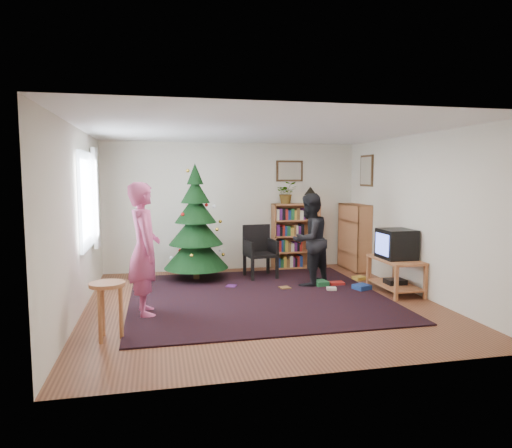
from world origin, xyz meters
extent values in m
plane|color=brown|center=(0.00, 0.00, 0.00)|extent=(5.00, 5.00, 0.00)
plane|color=white|center=(0.00, 0.00, 2.50)|extent=(5.00, 5.00, 0.00)
cube|color=silver|center=(0.00, 2.50, 1.25)|extent=(5.00, 0.02, 2.50)
cube|color=silver|center=(0.00, -2.50, 1.25)|extent=(5.00, 0.02, 2.50)
cube|color=silver|center=(-2.50, 0.00, 1.25)|extent=(0.02, 5.00, 2.50)
cube|color=silver|center=(2.50, 0.00, 1.25)|extent=(0.02, 5.00, 2.50)
cube|color=black|center=(0.00, 0.30, 0.01)|extent=(3.80, 3.60, 0.02)
cube|color=silver|center=(-2.47, 0.60, 1.50)|extent=(0.04, 1.20, 1.40)
cube|color=white|center=(-2.43, 1.30, 1.50)|extent=(0.06, 0.35, 1.60)
cube|color=#4C3319|center=(1.15, 2.48, 1.95)|extent=(0.55, 0.03, 0.42)
cube|color=beige|center=(1.15, 2.48, 1.95)|extent=(0.47, 0.01, 0.34)
cube|color=#4C3319|center=(2.48, 1.75, 1.95)|extent=(0.03, 0.50, 0.60)
cube|color=beige|center=(2.48, 1.75, 1.95)|extent=(0.01, 0.42, 0.52)
cylinder|color=#3F2816|center=(-0.81, 1.67, 0.11)|extent=(0.11, 0.11, 0.22)
cone|color=black|center=(-0.81, 1.67, 0.54)|extent=(1.14, 1.14, 0.64)
cone|color=black|center=(-0.81, 1.67, 0.93)|extent=(0.96, 0.96, 0.57)
cone|color=black|center=(-0.81, 1.67, 1.29)|extent=(0.74, 0.74, 0.51)
cone|color=black|center=(-0.81, 1.67, 1.60)|extent=(0.52, 0.52, 0.44)
cone|color=black|center=(-0.81, 1.67, 1.89)|extent=(0.29, 0.29, 0.37)
cube|color=#A7663B|center=(1.25, 2.34, 0.65)|extent=(0.95, 0.30, 1.30)
cube|color=#A7663B|center=(1.25, 2.34, 1.29)|extent=(0.95, 0.30, 0.03)
cube|color=#A7663B|center=(2.34, 1.95, 0.65)|extent=(0.30, 0.95, 1.30)
cube|color=#A7663B|center=(2.34, 1.95, 1.29)|extent=(0.30, 0.95, 0.03)
cube|color=#A7663B|center=(2.22, 0.11, 0.53)|extent=(0.54, 0.98, 0.04)
cube|color=#A7663B|center=(1.98, -0.35, 0.26)|extent=(0.05, 0.05, 0.51)
cube|color=#A7663B|center=(2.46, -0.35, 0.26)|extent=(0.05, 0.05, 0.51)
cube|color=#A7663B|center=(1.98, 0.56, 0.26)|extent=(0.05, 0.05, 0.51)
cube|color=#A7663B|center=(2.46, 0.56, 0.26)|extent=(0.05, 0.05, 0.51)
cube|color=#A7663B|center=(2.22, 0.11, 0.12)|extent=(0.50, 0.94, 0.03)
cube|color=black|center=(2.22, 0.11, 0.17)|extent=(0.30, 0.25, 0.08)
cube|color=black|center=(2.22, 0.11, 0.78)|extent=(0.49, 0.53, 0.47)
cube|color=#5468E5|center=(1.97, 0.11, 0.78)|extent=(0.01, 0.42, 0.34)
cube|color=black|center=(0.35, 1.57, 0.43)|extent=(0.58, 0.58, 0.05)
cube|color=black|center=(0.35, 1.81, 0.69)|extent=(0.52, 0.11, 0.52)
cube|color=black|center=(0.12, 1.34, 0.21)|extent=(0.06, 0.06, 0.43)
cube|color=black|center=(0.58, 1.34, 0.21)|extent=(0.06, 0.06, 0.43)
cube|color=black|center=(0.12, 1.81, 0.21)|extent=(0.06, 0.06, 0.43)
cube|color=black|center=(0.58, 1.81, 0.21)|extent=(0.06, 0.06, 0.43)
cylinder|color=#A7663B|center=(-2.04, -1.11, 0.64)|extent=(0.40, 0.40, 0.04)
cylinder|color=#A7663B|center=(-1.90, -1.11, 0.31)|extent=(0.05, 0.05, 0.62)
cylinder|color=#A7663B|center=(-2.11, -0.99, 0.31)|extent=(0.05, 0.05, 0.62)
cylinder|color=#A7663B|center=(-2.11, -1.24, 0.31)|extent=(0.05, 0.05, 0.62)
imported|color=#CB5188|center=(-1.65, -0.24, 0.89)|extent=(0.52, 0.70, 1.78)
imported|color=black|center=(1.03, 0.85, 0.78)|extent=(0.96, 0.91, 1.56)
imported|color=gray|center=(1.05, 2.34, 1.52)|extent=(0.44, 0.39, 0.44)
cylinder|color=#A57F33|center=(1.55, 2.34, 1.35)|extent=(0.11, 0.11, 0.11)
sphere|color=#FFD88C|center=(1.55, 2.34, 1.47)|extent=(0.11, 0.11, 0.11)
cone|color=black|center=(1.55, 2.34, 1.55)|extent=(0.25, 0.25, 0.17)
cube|color=#A51E19|center=(1.48, 0.74, 0.04)|extent=(0.20, 0.20, 0.08)
cube|color=navy|center=(1.75, 0.33, 0.04)|extent=(0.20, 0.20, 0.08)
cube|color=#1E592D|center=(1.20, 0.74, 0.04)|extent=(0.20, 0.20, 0.08)
cube|color=gold|center=(2.05, 1.06, 0.04)|extent=(0.20, 0.20, 0.08)
cube|color=brown|center=(0.55, 0.68, 0.04)|extent=(0.20, 0.20, 0.08)
cube|color=beige|center=(1.25, 0.39, 0.04)|extent=(0.20, 0.20, 0.08)
cube|color=#4C1959|center=(-0.29, 0.98, 0.04)|extent=(0.20, 0.20, 0.08)
camera|label=1|loc=(-1.47, -6.39, 1.86)|focal=32.00mm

